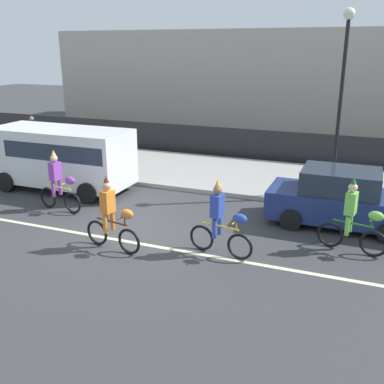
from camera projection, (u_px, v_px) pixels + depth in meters
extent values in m
plane|color=#38383A|center=(129.00, 233.00, 12.33)|extent=(80.00, 80.00, 0.00)
cube|color=beige|center=(120.00, 240.00, 11.88)|extent=(36.00, 0.14, 0.01)
cube|color=#9E9B93|center=(209.00, 172.00, 18.04)|extent=(60.00, 5.00, 0.15)
cube|color=black|center=(230.00, 143.00, 20.41)|extent=(40.00, 0.08, 1.40)
cube|color=#B2A899|center=(298.00, 82.00, 26.81)|extent=(28.00, 8.00, 5.79)
torus|color=black|center=(73.00, 203.00, 13.71)|extent=(0.67, 0.17, 0.67)
torus|color=black|center=(48.00, 197.00, 14.21)|extent=(0.67, 0.17, 0.67)
cylinder|color=#E5D84C|center=(59.00, 187.00, 13.83)|extent=(0.96, 0.19, 0.05)
cylinder|color=#E5D84C|center=(55.00, 184.00, 13.88)|extent=(0.04, 0.04, 0.18)
cylinder|color=#E5D84C|center=(69.00, 186.00, 13.59)|extent=(0.04, 0.04, 0.23)
cylinder|color=#E5D84C|center=(68.00, 182.00, 13.56)|extent=(0.11, 0.50, 0.03)
ellipsoid|color=purple|center=(70.00, 180.00, 13.50)|extent=(0.39, 0.25, 0.24)
cube|color=purple|center=(55.00, 171.00, 13.72)|extent=(0.28, 0.35, 0.56)
sphere|color=beige|center=(54.00, 158.00, 13.60)|extent=(0.22, 0.22, 0.22)
cone|color=#E5D84C|center=(53.00, 153.00, 13.54)|extent=(0.14, 0.14, 0.16)
cylinder|color=purple|center=(53.00, 189.00, 13.78)|extent=(0.11, 0.11, 0.48)
cylinder|color=purple|center=(60.00, 187.00, 14.01)|extent=(0.11, 0.11, 0.48)
torus|color=black|center=(129.00, 242.00, 11.00)|extent=(0.67, 0.19, 0.67)
torus|color=black|center=(97.00, 233.00, 11.53)|extent=(0.67, 0.19, 0.67)
cylinder|color=#4C2614|center=(112.00, 222.00, 11.13)|extent=(0.96, 0.22, 0.05)
cylinder|color=#4C2614|center=(107.00, 217.00, 11.18)|extent=(0.04, 0.04, 0.18)
cylinder|color=#4C2614|center=(125.00, 221.00, 10.89)|extent=(0.04, 0.04, 0.23)
cylinder|color=#4C2614|center=(124.00, 216.00, 10.85)|extent=(0.12, 0.50, 0.03)
ellipsoid|color=orange|center=(127.00, 214.00, 10.79)|extent=(0.39, 0.26, 0.24)
cube|color=orange|center=(108.00, 202.00, 11.03)|extent=(0.29, 0.36, 0.56)
sphere|color=tan|center=(107.00, 186.00, 10.90)|extent=(0.22, 0.22, 0.22)
cone|color=#4C2614|center=(106.00, 179.00, 10.85)|extent=(0.14, 0.14, 0.16)
cylinder|color=orange|center=(105.00, 224.00, 11.08)|extent=(0.11, 0.11, 0.48)
cylinder|color=orange|center=(113.00, 221.00, 11.31)|extent=(0.11, 0.11, 0.48)
torus|color=black|center=(240.00, 247.00, 10.71)|extent=(0.67, 0.18, 0.67)
torus|color=black|center=(202.00, 238.00, 11.22)|extent=(0.67, 0.18, 0.67)
cylinder|color=gold|center=(221.00, 226.00, 10.84)|extent=(0.96, 0.20, 0.05)
cylinder|color=gold|center=(215.00, 222.00, 10.88)|extent=(0.04, 0.04, 0.18)
cylinder|color=gold|center=(236.00, 225.00, 10.60)|extent=(0.04, 0.04, 0.23)
cylinder|color=gold|center=(237.00, 221.00, 10.56)|extent=(0.11, 0.50, 0.03)
ellipsoid|color=#2D47B2|center=(240.00, 219.00, 10.50)|extent=(0.39, 0.25, 0.24)
cube|color=#2D47B2|center=(217.00, 206.00, 10.73)|extent=(0.29, 0.35, 0.56)
sphere|color=#9E7051|center=(218.00, 190.00, 10.61)|extent=(0.22, 0.22, 0.22)
cone|color=gold|center=(218.00, 183.00, 10.55)|extent=(0.14, 0.14, 0.16)
cylinder|color=#2D47B2|center=(214.00, 229.00, 10.79)|extent=(0.11, 0.11, 0.48)
cylinder|color=#2D47B2|center=(220.00, 225.00, 11.01)|extent=(0.11, 0.11, 0.48)
torus|color=black|center=(373.00, 244.00, 10.87)|extent=(0.67, 0.19, 0.67)
torus|color=black|center=(330.00, 235.00, 11.41)|extent=(0.67, 0.19, 0.67)
cylinder|color=#266626|center=(353.00, 224.00, 11.01)|extent=(0.96, 0.23, 0.05)
cylinder|color=#266626|center=(347.00, 219.00, 11.06)|extent=(0.04, 0.04, 0.18)
cylinder|color=#266626|center=(372.00, 223.00, 10.76)|extent=(0.04, 0.04, 0.23)
cylinder|color=#266626|center=(372.00, 218.00, 10.72)|extent=(0.13, 0.50, 0.03)
ellipsoid|color=#72CC4C|center=(376.00, 216.00, 10.66)|extent=(0.39, 0.26, 0.24)
cube|color=#72CC4C|center=(351.00, 203.00, 10.90)|extent=(0.30, 0.36, 0.56)
sphere|color=beige|center=(353.00, 188.00, 10.78)|extent=(0.22, 0.22, 0.22)
cone|color=#266626|center=(354.00, 180.00, 10.72)|extent=(0.14, 0.14, 0.16)
cylinder|color=#72CC4C|center=(347.00, 226.00, 10.96)|extent=(0.11, 0.11, 0.48)
cylinder|color=#72CC4C|center=(350.00, 222.00, 11.19)|extent=(0.11, 0.11, 0.48)
cube|color=white|center=(61.00, 156.00, 15.80)|extent=(5.00, 2.00, 1.90)
cube|color=#283342|center=(70.00, 147.00, 15.55)|extent=(3.90, 2.02, 0.56)
cylinder|color=black|center=(88.00, 193.00, 14.59)|extent=(0.70, 0.22, 0.70)
cylinder|color=black|center=(119.00, 177.00, 16.36)|extent=(0.70, 0.22, 0.70)
cylinder|color=black|center=(6.00, 182.00, 15.79)|extent=(0.70, 0.22, 0.70)
cylinder|color=black|center=(43.00, 168.00, 17.56)|extent=(0.70, 0.22, 0.70)
cube|color=navy|center=(342.00, 206.00, 12.70)|extent=(4.10, 1.72, 0.80)
cube|color=#232D3D|center=(341.00, 181.00, 12.51)|extent=(2.10, 1.58, 0.64)
cylinder|color=black|center=(291.00, 220.00, 12.48)|extent=(0.60, 0.20, 0.60)
cylinder|color=black|center=(300.00, 201.00, 14.00)|extent=(0.60, 0.20, 0.60)
cylinder|color=black|center=(339.00, 112.00, 14.39)|extent=(0.12, 0.12, 5.50)
sphere|color=#EAEACC|center=(349.00, 14.00, 13.48)|extent=(0.36, 0.36, 0.36)
cylinder|color=#33333D|center=(34.00, 141.00, 21.39)|extent=(0.20, 0.20, 0.85)
cube|color=black|center=(32.00, 127.00, 21.18)|extent=(0.32, 0.20, 0.56)
sphere|color=#9E7051|center=(32.00, 118.00, 21.06)|extent=(0.20, 0.20, 0.20)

